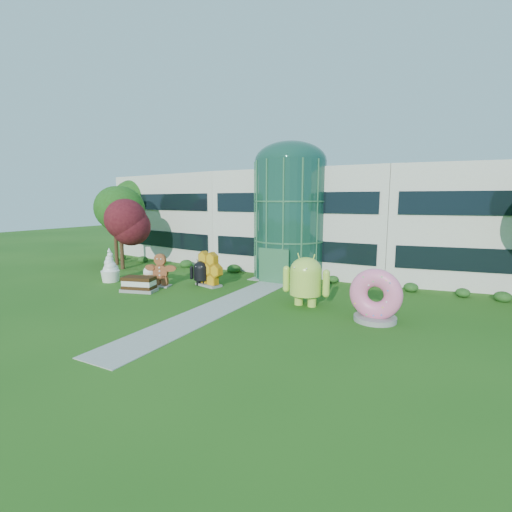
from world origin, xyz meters
The scene contains 14 objects.
ground centered at (0.00, 0.00, 0.00)m, with size 140.00×140.00×0.00m, color #215114.
building centered at (0.00, 18.00, 4.65)m, with size 46.00×15.00×9.30m, color beige, non-canonical shape.
atrium centered at (0.00, 12.00, 4.90)m, with size 6.00×6.00×9.80m, color #194738.
walkway centered at (0.00, 2.00, 0.02)m, with size 2.40×20.00×0.04m, color #9E9E93.
tree_red centered at (-15.50, 7.50, 3.00)m, with size 4.00×4.00×6.00m, color #3F0C14, non-canonical shape.
trees_backdrop centered at (0.00, 13.00, 4.20)m, with size 52.00×8.00×8.40m, color #224711, non-canonical shape.
android_green centered at (4.53, 4.17, 1.82)m, with size 3.22×2.15×3.65m, color #B2DC46, non-canonical shape.
android_black centered at (-4.62, 5.57, 1.13)m, with size 1.99×1.34×2.26m, color black, non-canonical shape.
donut centered at (9.01, 3.18, 1.49)m, with size 2.87×1.38×2.99m, color #F25C82, non-canonical shape.
gingerbread centered at (-7.13, 3.74, 1.30)m, with size 2.81×1.08×2.59m, color brown, non-canonical shape.
ice_cream_sandwich centered at (-7.42, 1.78, 0.56)m, with size 2.50×1.25×1.11m, color black, non-canonical shape.
honeycomb centered at (-4.01, 5.65, 1.22)m, with size 3.10×1.11×2.43m, color gold, non-canonical shape.
froyo centered at (-11.99, 3.11, 1.37)m, with size 1.60×1.60×2.74m, color white, non-canonical shape.
cupcake centered at (-8.90, 4.43, 0.70)m, with size 1.17×1.17×1.40m, color white, non-canonical shape.
Camera 1 is at (12.64, -17.28, 6.62)m, focal length 26.00 mm.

